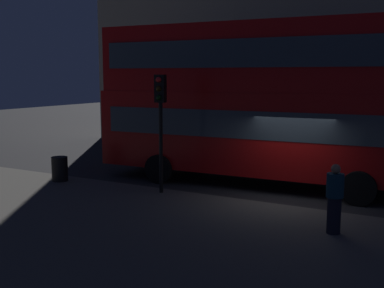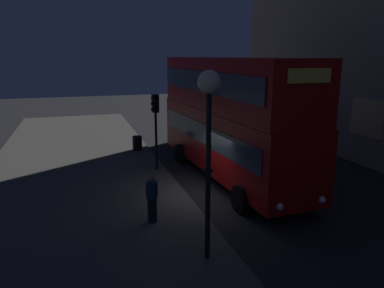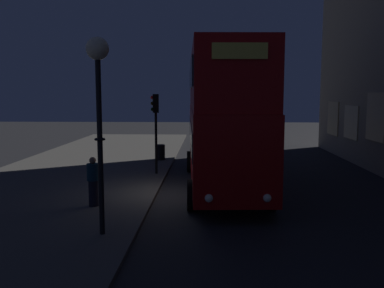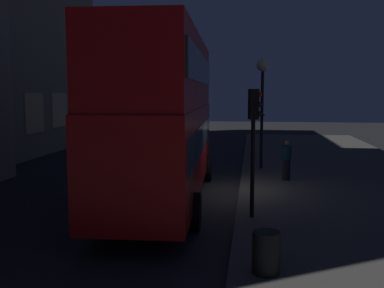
{
  "view_description": "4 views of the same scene",
  "coord_description": "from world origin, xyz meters",
  "px_view_note": "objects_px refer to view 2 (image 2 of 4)",
  "views": [
    {
      "loc": [
        4.25,
        -13.44,
        3.76
      ],
      "look_at": [
        -3.51,
        0.67,
        1.46
      ],
      "focal_mm": 44.72,
      "sensor_mm": 36.0,
      "label": 1
    },
    {
      "loc": [
        13.17,
        -4.63,
        5.57
      ],
      "look_at": [
        -1.73,
        0.15,
        1.76
      ],
      "focal_mm": 34.12,
      "sensor_mm": 36.0,
      "label": 2
    },
    {
      "loc": [
        15.09,
        1.3,
        3.81
      ],
      "look_at": [
        -3.7,
        0.61,
        1.5
      ],
      "focal_mm": 38.46,
      "sensor_mm": 36.0,
      "label": 3
    },
    {
      "loc": [
        -16.3,
        -1.02,
        3.71
      ],
      "look_at": [
        -1.58,
        0.98,
        1.97
      ],
      "focal_mm": 41.54,
      "sensor_mm": 36.0,
      "label": 4
    }
  ],
  "objects_px": {
    "street_lamp": "(209,114)",
    "pedestrian": "(152,198)",
    "traffic_light_near_kerb": "(155,116)",
    "litter_bin": "(137,143)",
    "double_decker_bus": "(229,113)"
  },
  "relations": [
    {
      "from": "street_lamp",
      "to": "litter_bin",
      "type": "bearing_deg",
      "value": 179.4
    },
    {
      "from": "double_decker_bus",
      "to": "pedestrian",
      "type": "bearing_deg",
      "value": -52.07
    },
    {
      "from": "traffic_light_near_kerb",
      "to": "street_lamp",
      "type": "height_order",
      "value": "street_lamp"
    },
    {
      "from": "traffic_light_near_kerb",
      "to": "litter_bin",
      "type": "relative_size",
      "value": 4.34
    },
    {
      "from": "traffic_light_near_kerb",
      "to": "pedestrian",
      "type": "distance_m",
      "value": 6.07
    },
    {
      "from": "street_lamp",
      "to": "pedestrian",
      "type": "xyz_separation_m",
      "value": [
        -2.7,
        -0.98,
        -3.19
      ]
    },
    {
      "from": "double_decker_bus",
      "to": "litter_bin",
      "type": "distance_m",
      "value": 7.17
    },
    {
      "from": "street_lamp",
      "to": "double_decker_bus",
      "type": "bearing_deg",
      "value": 152.36
    },
    {
      "from": "street_lamp",
      "to": "traffic_light_near_kerb",
      "type": "bearing_deg",
      "value": 177.28
    },
    {
      "from": "traffic_light_near_kerb",
      "to": "pedestrian",
      "type": "height_order",
      "value": "traffic_light_near_kerb"
    },
    {
      "from": "pedestrian",
      "to": "litter_bin",
      "type": "distance_m",
      "value": 9.71
    },
    {
      "from": "double_decker_bus",
      "to": "pedestrian",
      "type": "xyz_separation_m",
      "value": [
        3.76,
        -4.36,
        -2.11
      ]
    },
    {
      "from": "pedestrian",
      "to": "traffic_light_near_kerb",
      "type": "bearing_deg",
      "value": 81.23
    },
    {
      "from": "pedestrian",
      "to": "litter_bin",
      "type": "bearing_deg",
      "value": 88.37
    },
    {
      "from": "traffic_light_near_kerb",
      "to": "double_decker_bus",
      "type": "bearing_deg",
      "value": 46.19
    }
  ]
}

